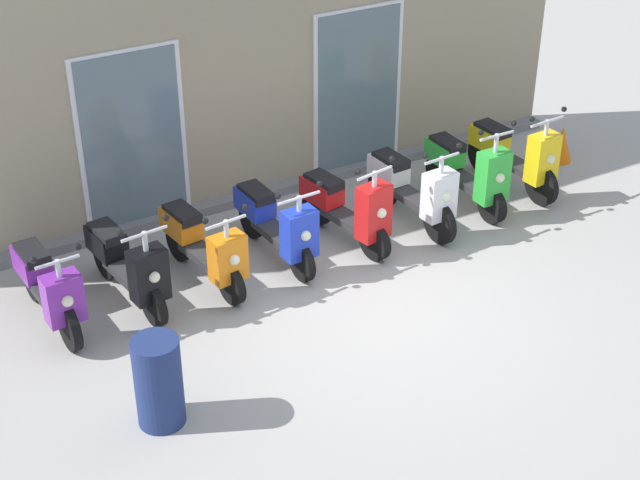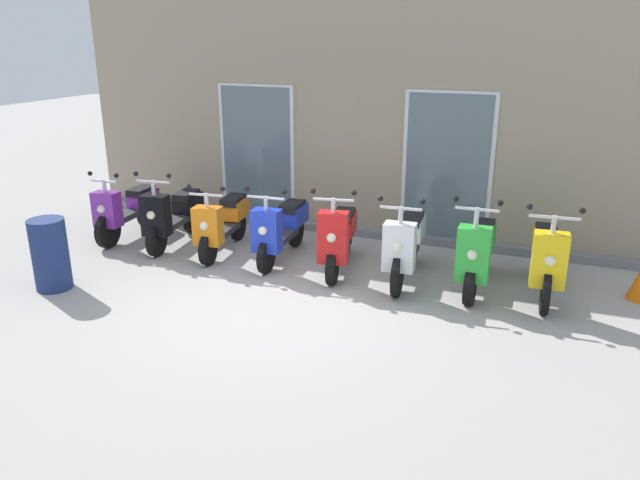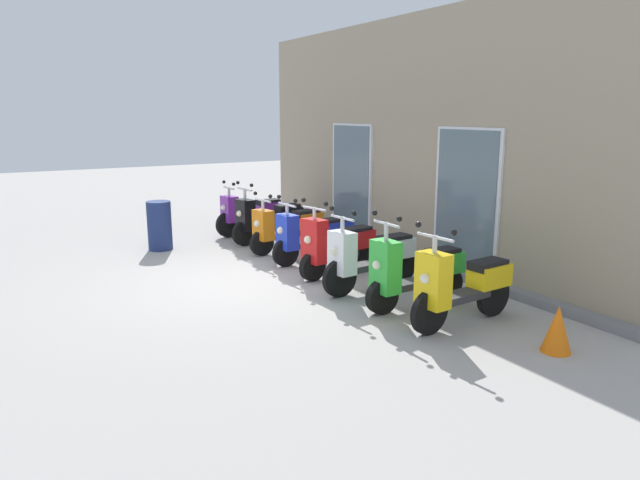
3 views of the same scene
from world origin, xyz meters
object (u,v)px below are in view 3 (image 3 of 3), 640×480
scooter_orange (287,227)px  scooter_green (414,272)px  scooter_yellow (462,285)px  scooter_blue (313,235)px  scooter_white (370,256)px  scooter_red (336,245)px  traffic_cone (557,329)px  scooter_purple (251,213)px  trash_bin (160,226)px  scooter_black (268,218)px

scooter_orange → scooter_green: 3.65m
scooter_green → scooter_yellow: bearing=4.2°
scooter_blue → scooter_white: (1.83, -0.11, 0.03)m
scooter_red → traffic_cone: 3.78m
scooter_blue → scooter_green: 2.73m
scooter_purple → trash_bin: (0.42, -2.04, -0.00)m
scooter_blue → scooter_red: bearing=-6.6°
scooter_yellow → scooter_red: bearing=-177.5°
scooter_blue → traffic_cone: (4.65, 0.32, -0.21)m
scooter_purple → scooter_orange: scooter_purple is taller
scooter_orange → scooter_blue: (0.93, 0.02, 0.01)m
scooter_black → scooter_yellow: scooter_yellow is taller
scooter_purple → scooter_white: bearing=-1.8°
scooter_red → scooter_blue: bearing=173.4°
scooter_white → trash_bin: (-4.07, -1.89, -0.05)m
scooter_white → scooter_yellow: 1.71m
scooter_purple → scooter_red: bearing=-2.2°
scooter_black → scooter_green: size_ratio=1.05×
scooter_yellow → traffic_cone: bearing=15.7°
scooter_purple → scooter_yellow: 6.20m
scooter_black → scooter_yellow: (5.33, 0.00, 0.03)m
scooter_orange → traffic_cone: (5.58, 0.35, -0.20)m
trash_bin → scooter_blue: bearing=41.8°
scooter_black → scooter_green: scooter_green is taller
scooter_white → trash_bin: 4.49m
scooter_orange → scooter_blue: 0.93m
scooter_white → scooter_green: size_ratio=1.07×
scooter_black → scooter_red: bearing=-2.4°
scooter_red → scooter_yellow: size_ratio=0.91×
scooter_white → scooter_yellow: size_ratio=1.01×
scooter_purple → traffic_cone: (7.32, 0.29, -0.20)m
scooter_black → scooter_orange: bearing=-2.0°
scooter_green → scooter_yellow: 0.81m
scooter_green → traffic_cone: (1.93, 0.37, -0.22)m
scooter_blue → trash_bin: scooter_blue is taller
scooter_white → trash_bin: bearing=-155.1°
scooter_white → traffic_cone: size_ratio=3.21×
scooter_white → scooter_red: bearing=179.4°
scooter_purple → scooter_orange: 1.74m
scooter_green → scooter_purple: bearing=179.1°
traffic_cone → trash_bin: trash_bin is taller
scooter_blue → traffic_cone: bearing=4.0°
scooter_purple → scooter_black: scooter_black is taller
scooter_orange → trash_bin: scooter_orange is taller
scooter_black → scooter_white: size_ratio=0.98×
scooter_orange → scooter_red: size_ratio=1.06×
scooter_white → scooter_blue: bearing=176.4°
scooter_black → scooter_blue: 1.80m
scooter_purple → scooter_orange: (1.74, -0.05, 0.00)m
scooter_orange → scooter_white: size_ratio=0.95×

